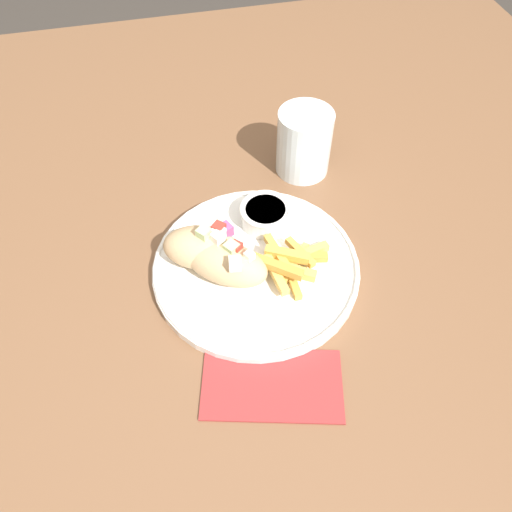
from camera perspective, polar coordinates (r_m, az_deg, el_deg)
The scene contains 9 objects.
ground_plane at distance 1.40m, azimuth -1.04°, elevation -21.58°, with size 10.00×10.00×0.00m, color #38332D.
table at distance 0.74m, azimuth -1.85°, elevation -5.75°, with size 1.52×1.52×0.78m.
napkin at distance 0.61m, azimuth 1.85°, elevation -14.43°, with size 0.18×0.13×0.00m.
plate at distance 0.69m, azimuth -0.00°, elevation -1.25°, with size 0.28×0.28×0.02m.
pita_sandwich_near at distance 0.65m, azimuth -3.44°, elevation -0.77°, with size 0.13×0.12×0.06m.
pita_sandwich_far at distance 0.67m, azimuth -6.21°, elevation 1.08°, with size 0.12×0.09×0.07m.
fries_pile at distance 0.67m, azimuth 3.90°, elevation -0.74°, with size 0.12×0.10×0.03m.
sauce_ramekin at distance 0.72m, azimuth 1.08°, elevation 4.83°, with size 0.07×0.07×0.03m.
water_glass at distance 0.81m, azimuth 5.47°, elevation 12.51°, with size 0.09×0.09×0.11m.
Camera 1 is at (-0.07, -0.38, 1.34)m, focal length 35.00 mm.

